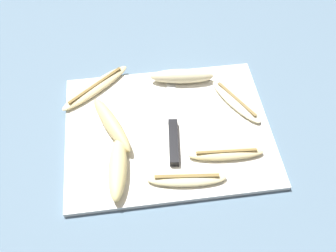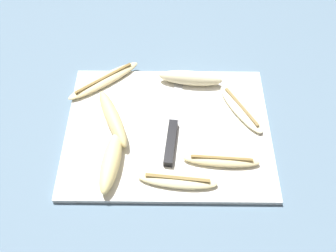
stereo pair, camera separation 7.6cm
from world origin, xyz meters
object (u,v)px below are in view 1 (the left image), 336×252
at_px(knife, 173,133).
at_px(banana_ripe_center, 226,154).
at_px(banana_spotted_left, 112,124).
at_px(banana_pale_long, 182,76).
at_px(banana_soft_right, 187,178).
at_px(banana_bright_far, 236,101).
at_px(banana_golden_short, 118,168).
at_px(banana_mellow_near, 96,87).

relative_size(knife, banana_ripe_center, 1.62).
relative_size(banana_spotted_left, banana_pale_long, 1.06).
height_order(banana_soft_right, banana_ripe_center, banana_ripe_center).
bearing_deg(knife, banana_spotted_left, 172.32).
bearing_deg(banana_pale_long, banana_spotted_left, -144.49).
xyz_separation_m(banana_soft_right, banana_ripe_center, (0.10, 0.05, 0.00)).
bearing_deg(banana_bright_far, banana_soft_right, -128.28).
distance_m(banana_golden_short, banana_mellow_near, 0.25).
relative_size(banana_golden_short, banana_mellow_near, 0.87).
bearing_deg(banana_ripe_center, banana_golden_short, -177.24).
bearing_deg(banana_ripe_center, banana_pale_long, 104.73).
relative_size(banana_mellow_near, banana_spotted_left, 1.06).
relative_size(knife, banana_bright_far, 1.68).
bearing_deg(banana_golden_short, knife, 32.73).
relative_size(knife, banana_spotted_left, 1.57).
distance_m(banana_bright_far, banana_spotted_left, 0.30).
relative_size(banana_golden_short, banana_spotted_left, 0.92).
bearing_deg(banana_spotted_left, banana_golden_short, -86.44).
distance_m(knife, banana_pale_long, 0.17).
bearing_deg(banana_ripe_center, banana_spotted_left, 156.67).
xyz_separation_m(knife, banana_mellow_near, (-0.17, 0.16, 0.00)).
bearing_deg(banana_golden_short, banana_soft_right, -14.79).
relative_size(banana_golden_short, banana_soft_right, 0.93).
bearing_deg(banana_golden_short, banana_bright_far, 27.98).
distance_m(knife, banana_soft_right, 0.12).
height_order(banana_golden_short, banana_mellow_near, banana_golden_short).
height_order(banana_mellow_near, banana_spotted_left, banana_spotted_left).
xyz_separation_m(banana_spotted_left, banana_pale_long, (0.18, 0.13, -0.00)).
height_order(banana_soft_right, banana_spotted_left, banana_spotted_left).
bearing_deg(banana_golden_short, banana_spotted_left, 93.56).
bearing_deg(banana_pale_long, banana_soft_right, -96.74).
distance_m(knife, banana_mellow_near, 0.24).
distance_m(banana_golden_short, banana_soft_right, 0.15).
height_order(knife, banana_ripe_center, banana_ripe_center).
relative_size(banana_spotted_left, banana_ripe_center, 1.03).
bearing_deg(banana_bright_far, banana_ripe_center, -111.60).
xyz_separation_m(banana_golden_short, banana_mellow_near, (-0.04, 0.25, -0.01)).
bearing_deg(knife, banana_pale_long, 80.50).
height_order(banana_spotted_left, banana_pale_long, banana_spotted_left).
height_order(banana_bright_far, banana_soft_right, same).
height_order(knife, banana_spotted_left, banana_spotted_left).
height_order(banana_bright_far, banana_pale_long, banana_pale_long).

